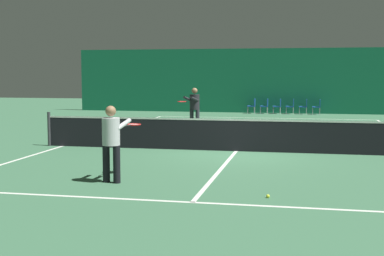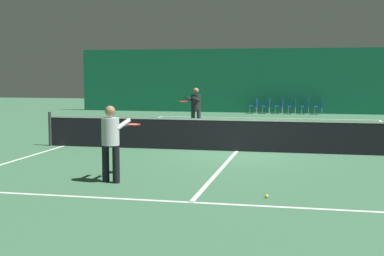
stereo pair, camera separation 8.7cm
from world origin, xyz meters
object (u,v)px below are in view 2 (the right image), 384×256
Objects in this scene: courtside_chair_4 at (306,106)px; courtside_chair_5 at (320,106)px; player_near at (112,138)px; courtside_chair_0 at (255,105)px; courtside_chair_1 at (267,105)px; tennis_ball at (267,196)px; courtside_chair_2 at (280,105)px; courtside_chair_3 at (293,105)px; player_far at (195,106)px; tennis_net at (237,134)px.

courtside_chair_4 is 0.72m from courtside_chair_5.
player_near is 20.03m from courtside_chair_0.
courtside_chair_0 is at bearing -90.00° from courtside_chair_4.
tennis_ball is at bearing 4.04° from courtside_chair_1.
courtside_chair_3 is at bearing 90.00° from courtside_chair_2.
courtside_chair_3 is (1.45, 0.00, 0.00)m from courtside_chair_1.
courtside_chair_0 is (1.45, 9.68, -0.51)m from player_far.
courtside_chair_4 is (2.17, 0.00, 0.00)m from courtside_chair_1.
tennis_net is 5.84m from player_far.
courtside_chair_2 is (1.45, 0.00, 0.00)m from courtside_chair_0.
player_near is 20.40m from courtside_chair_4.
courtside_chair_1 is at bearing -90.00° from courtside_chair_4.
tennis_ball is (2.19, -20.78, -0.45)m from courtside_chair_0.
courtside_chair_4 is (2.00, 15.00, -0.03)m from tennis_net.
tennis_net is 5.40m from player_near.
courtside_chair_2 is 1.00× the size of courtside_chair_4.
courtside_chair_0 and courtside_chair_1 have the same top height.
courtside_chair_5 is at bearing 79.71° from tennis_net.
player_near reaches higher than courtside_chair_3.
tennis_net reaches higher than courtside_chair_4.
tennis_ball is (3.64, -11.10, -0.96)m from player_far.
player_far reaches higher than courtside_chair_4.
player_near is 3.51m from tennis_ball.
courtside_chair_1 is (2.17, 9.68, -0.51)m from player_far.
courtside_chair_0 is at bearing -90.00° from courtside_chair_1.
courtside_chair_2 is 2.17m from courtside_chair_5.
player_near is 20.16m from courtside_chair_2.
courtside_chair_5 is at bearing 170.20° from player_far.
courtside_chair_0 is at bearing 96.03° from tennis_ball.
player_near is 20.08m from courtside_chair_1.
courtside_chair_0 is (-0.90, 15.00, -0.03)m from tennis_net.
courtside_chair_5 is at bearing 86.07° from tennis_ball.
courtside_chair_2 is at bearing -90.00° from courtside_chair_4.
player_far is at bearing 113.79° from tennis_net.
courtside_chair_1 is at bearing 94.04° from tennis_ball.
courtside_chair_1 is at bearing 5.64° from player_near.
courtside_chair_4 is at bearing -0.45° from player_near.
tennis_net is 14.29× the size of courtside_chair_0.
player_near is (-2.01, -5.00, 0.43)m from tennis_net.
tennis_net is at bearing 41.65° from player_far.
player_near is 1.93× the size of courtside_chair_4.
tennis_net is 15.05m from courtside_chair_3.
courtside_chair_3 and courtside_chair_5 have the same top height.
courtside_chair_2 is (2.56, 19.99, -0.46)m from player_near.
courtside_chair_2 is at bearing 3.59° from player_near.
courtside_chair_1 and courtside_chair_3 have the same top height.
tennis_net reaches higher than courtside_chair_0.
courtside_chair_4 is at bearing 90.00° from courtside_chair_0.
courtside_chair_0 is 1.00× the size of courtside_chair_1.
courtside_chair_3 is (0.72, 0.00, 0.00)m from courtside_chair_2.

